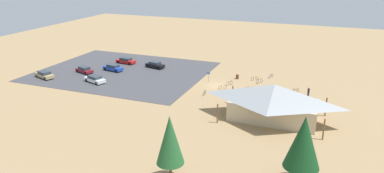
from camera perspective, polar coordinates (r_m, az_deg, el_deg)
The scene contains 25 objects.
ground at distance 70.47m, azimuth 4.04°, elevation 0.15°, with size 160.00×160.00×0.00m, color #9E7F56.
parking_lot_asphalt at distance 80.80m, azimuth -10.75°, elevation 2.36°, with size 35.68×29.12×0.05m, color #424247.
bike_pavilion at distance 55.66m, azimuth 12.78°, elevation -2.08°, with size 15.33×8.92×5.63m.
trash_bin at distance 74.83m, azimuth 7.17°, elevation 1.54°, with size 0.60×0.60×0.90m, color brown.
lot_sign at distance 71.89m, azimuth 2.64°, elevation 1.75°, with size 0.56×0.08×2.20m.
pine_far_east at distance 39.95m, azimuth 17.17°, elevation -8.38°, with size 3.87×3.87×7.92m.
pine_center at distance 39.09m, azimuth -3.51°, elevation -8.41°, with size 3.08×3.08×7.59m.
bicycle_yellow_yard_left at distance 68.50m, azimuth 9.08°, elevation -0.31°, with size 1.54×0.66×0.74m.
bicycle_teal_yard_center at distance 65.34m, azimuth 1.98°, elevation -1.04°, with size 0.48×1.62×0.79m.
bicycle_silver_yard_right at distance 70.79m, azimuth 5.92°, elevation 0.51°, with size 1.09×1.42×0.83m.
bicycle_blue_edge_north at distance 76.88m, azimuth 12.34°, elevation 1.65°, with size 0.72×1.52×0.81m.
bicycle_orange_back_row at distance 74.55m, azimuth 9.88°, elevation 1.26°, with size 1.38×1.13×0.79m.
bicycle_purple_mid_cluster at distance 66.42m, azimuth 15.73°, elevation -1.43°, with size 1.72×0.50×0.82m.
bicycle_white_lone_east at distance 72.84m, azimuth 10.60°, elevation 0.82°, with size 1.02×1.53×0.88m.
bicycle_green_trailside at distance 69.27m, azimuth 12.97°, elevation -0.31°, with size 1.81×0.48×0.89m.
bicycle_black_by_bin at distance 69.21m, azimuth 16.00°, elevation -0.62°, with size 1.36×1.14×0.77m.
bicycle_red_lone_west at distance 66.72m, azimuth 7.28°, elevation -0.75°, with size 1.13×1.20×0.80m.
bicycle_yellow_front_row at distance 68.49m, azimuth 4.82°, elevation -0.13°, with size 1.40×1.05×0.80m.
car_white_back_corner at distance 74.45m, azimuth -15.11°, elevation 1.16°, with size 5.06×3.22×1.38m.
car_black_aisle_side at distance 82.27m, azimuth -5.87°, elevation 3.43°, with size 4.66×2.63×1.42m.
car_red_mid_lot at distance 86.90m, azimuth -10.41°, elevation 4.05°, with size 4.83×2.30×1.40m.
car_blue_second_row at distance 81.51m, azimuth -12.37°, elevation 2.93°, with size 4.77×2.54×1.42m.
car_tan_far_end at distance 80.72m, azimuth -22.27°, elevation 1.76°, with size 5.09×3.27×1.41m.
car_maroon_near_entry at distance 81.56m, azimuth -16.63°, elevation 2.56°, with size 4.63×3.01×1.38m.
visitor_by_pavilion at distance 67.51m, azimuth 17.92°, elevation -0.80°, with size 0.36×0.36×1.77m.
Camera 1 is at (-19.48, 63.76, 22.83)m, focal length 33.78 mm.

